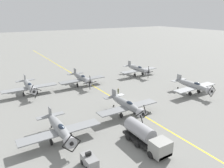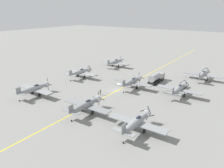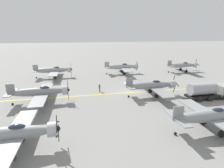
% 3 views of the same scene
% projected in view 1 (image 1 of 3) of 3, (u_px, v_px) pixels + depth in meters
% --- Properties ---
extents(ground_plane, '(400.00, 400.00, 0.00)m').
position_uv_depth(ground_plane, '(125.00, 105.00, 44.70)').
color(ground_plane, gray).
extents(taxiway_stripe, '(0.30, 160.00, 0.01)m').
position_uv_depth(taxiway_stripe, '(125.00, 105.00, 44.70)').
color(taxiway_stripe, yellow).
rests_on(taxiway_stripe, ground).
extents(airplane_near_left, '(12.00, 9.98, 3.80)m').
position_uv_depth(airplane_near_left, '(138.00, 69.00, 64.93)').
color(airplane_near_left, gray).
rests_on(airplane_near_left, ground).
extents(airplane_mid_center, '(12.00, 9.98, 3.72)m').
position_uv_depth(airplane_mid_center, '(127.00, 105.00, 39.62)').
color(airplane_mid_center, gray).
rests_on(airplane_mid_center, ground).
extents(airplane_mid_left, '(12.00, 9.98, 3.65)m').
position_uv_depth(airplane_mid_left, '(194.00, 86.00, 50.10)').
color(airplane_mid_left, '#96989B').
rests_on(airplane_mid_left, ground).
extents(airplane_mid_right, '(12.00, 9.98, 3.65)m').
position_uv_depth(airplane_mid_right, '(60.00, 129.00, 31.54)').
color(airplane_mid_right, gray).
rests_on(airplane_mid_right, ground).
extents(airplane_near_center, '(12.00, 9.98, 3.80)m').
position_uv_depth(airplane_near_center, '(82.00, 78.00, 55.86)').
color(airplane_near_center, gray).
rests_on(airplane_near_center, ground).
extents(airplane_near_right, '(12.00, 9.98, 3.65)m').
position_uv_depth(airplane_near_right, '(29.00, 86.00, 49.80)').
color(airplane_near_right, gray).
rests_on(airplane_near_right, ground).
extents(fuel_tanker, '(2.68, 8.00, 2.98)m').
position_uv_depth(fuel_tanker, '(146.00, 137.00, 30.44)').
color(fuel_tanker, black).
rests_on(fuel_tanker, ground).
extents(tow_tractor, '(1.57, 2.60, 1.79)m').
position_uv_depth(tow_tractor, '(89.00, 160.00, 26.68)').
color(tow_tractor, gray).
rests_on(tow_tractor, ground).
extents(ground_crew_walking, '(0.36, 0.36, 1.66)m').
position_uv_depth(ground_crew_walking, '(118.00, 91.00, 49.77)').
color(ground_crew_walking, '#515638').
rests_on(ground_crew_walking, ground).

